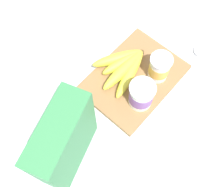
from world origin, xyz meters
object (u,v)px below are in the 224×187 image
(banana_bunch, at_px, (123,66))
(spoon, at_px, (194,46))
(cutting_board, at_px, (134,78))
(cereal_box, at_px, (65,143))
(yogurt_cup_front, at_px, (159,68))
(yogurt_cup_back, at_px, (141,95))

(banana_bunch, height_order, spoon, banana_bunch)
(cutting_board, bearing_deg, cereal_box, 3.51)
(cutting_board, height_order, cereal_box, cereal_box)
(cutting_board, relative_size, spoon, 2.54)
(yogurt_cup_front, bearing_deg, banana_bunch, -59.91)
(spoon, bearing_deg, banana_bunch, -26.77)
(cereal_box, distance_m, yogurt_cup_back, 0.27)
(banana_bunch, bearing_deg, cereal_box, 11.97)
(spoon, bearing_deg, cutting_board, -17.22)
(yogurt_cup_front, xyz_separation_m, spoon, (-0.18, 0.02, -0.06))
(cereal_box, xyz_separation_m, yogurt_cup_back, (-0.26, 0.05, -0.06))
(yogurt_cup_front, bearing_deg, spoon, 172.87)
(cereal_box, height_order, spoon, cereal_box)
(cutting_board, xyz_separation_m, spoon, (-0.24, 0.07, -0.00))
(cereal_box, distance_m, yogurt_cup_front, 0.37)
(cereal_box, bearing_deg, banana_bunch, 173.33)
(banana_bunch, relative_size, spoon, 1.58)
(banana_bunch, xyz_separation_m, spoon, (-0.24, 0.12, -0.03))
(cutting_board, distance_m, yogurt_cup_front, 0.09)
(banana_bunch, bearing_deg, yogurt_cup_back, 65.07)
(banana_bunch, bearing_deg, cutting_board, 91.34)
(cutting_board, distance_m, yogurt_cup_back, 0.10)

